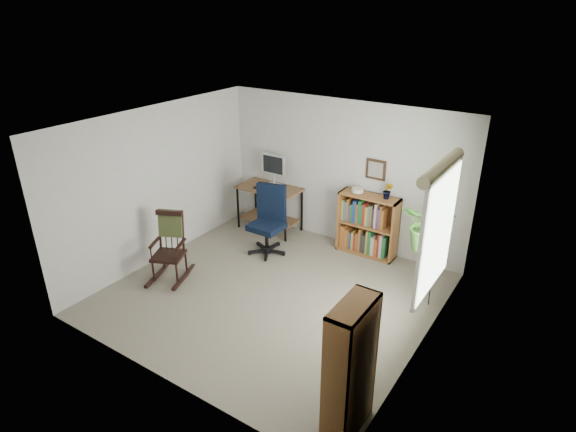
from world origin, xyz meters
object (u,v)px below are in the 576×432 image
Objects in this scene: office_chair at (266,221)px; tall_bookshelf at (350,369)px; rocking_chair at (167,247)px; desk at (270,208)px; low_bookshelf at (368,225)px.

office_chair is 3.62m from tall_bookshelf.
tall_bookshelf is at bearing -40.72° from rocking_chair.
office_chair is 0.80× the size of tall_bookshelf.
desk is 0.92m from office_chair.
rocking_chair is 1.02× the size of low_bookshelf.
rocking_chair reaches higher than low_bookshelf.
rocking_chair is at bearing -96.69° from desk.
desk is 4.50m from tall_bookshelf.
office_chair is 1.60m from rocking_chair.
rocking_chair is at bearing 163.70° from tall_bookshelf.
low_bookshelf is 0.71× the size of tall_bookshelf.
office_chair reaches higher than rocking_chair.
desk is at bearing 109.25° from office_chair.
low_bookshelf is at bearing 112.08° from tall_bookshelf.
rocking_chair is 3.11m from low_bookshelf.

